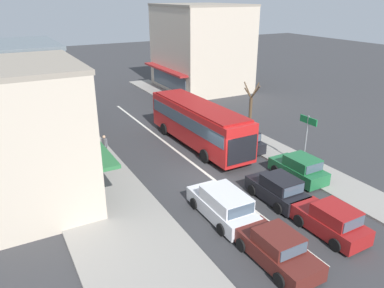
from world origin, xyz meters
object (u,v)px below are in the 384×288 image
at_px(traffic_light_downstreet, 67,77).
at_px(directional_road_sign, 307,130).
at_px(parked_hatchback_kerb_rear, 175,103).
at_px(pedestrian_with_handbag_near, 96,139).
at_px(parked_hatchback_kerb_front, 299,169).
at_px(parked_hatchback_kerb_second, 242,141).
at_px(city_bus, 199,122).
at_px(pedestrian_browsing_midblock, 105,145).
at_px(street_tree_right, 250,112).
at_px(parked_wagon_kerb_third, 206,119).
at_px(wagon_adjacent_lane_trail, 223,205).
at_px(hatchback_queue_gap_filler, 278,190).
at_px(sedan_behind_bus_mid, 276,249).
at_px(hatchback_behind_bus_near, 331,221).

xyz_separation_m(traffic_light_downstreet, directional_road_sign, (10.25, -23.50, -0.18)).
distance_m(parked_hatchback_kerb_rear, pedestrian_with_handbag_near, 12.00).
distance_m(parked_hatchback_kerb_front, parked_hatchback_kerb_rear, 17.09).
bearing_deg(parked_hatchback_kerb_front, parked_hatchback_kerb_second, 92.64).
bearing_deg(directional_road_sign, parked_hatchback_kerb_second, 110.81).
bearing_deg(city_bus, pedestrian_browsing_midblock, 173.23).
bearing_deg(parked_hatchback_kerb_front, street_tree_right, 76.36).
bearing_deg(traffic_light_downstreet, parked_wagon_kerb_third, -56.76).
bearing_deg(parked_hatchback_kerb_second, traffic_light_downstreet, 114.20).
relative_size(wagon_adjacent_lane_trail, pedestrian_with_handbag_near, 2.77).
relative_size(parked_hatchback_kerb_rear, traffic_light_downstreet, 0.89).
height_order(parked_hatchback_kerb_front, street_tree_right, street_tree_right).
xyz_separation_m(hatchback_queue_gap_filler, sedan_behind_bus_mid, (-3.46, -3.91, -0.05)).
bearing_deg(parked_hatchback_kerb_front, pedestrian_browsing_midblock, 137.91).
distance_m(city_bus, parked_hatchback_kerb_rear, 9.63).
height_order(street_tree_right, pedestrian_browsing_midblock, street_tree_right).
distance_m(wagon_adjacent_lane_trail, traffic_light_downstreet, 26.18).
xyz_separation_m(wagon_adjacent_lane_trail, traffic_light_downstreet, (-2.29, 25.99, 2.11)).
bearing_deg(city_bus, directional_road_sign, -58.81).
relative_size(street_tree_right, pedestrian_with_handbag_near, 2.69).
bearing_deg(directional_road_sign, hatchback_queue_gap_filler, -150.10).
xyz_separation_m(wagon_adjacent_lane_trail, parked_hatchback_kerb_second, (6.26, 6.99, -0.04)).
bearing_deg(pedestrian_with_handbag_near, parked_hatchback_kerb_rear, 35.58).
xyz_separation_m(hatchback_queue_gap_filler, parked_hatchback_kerb_rear, (2.83, 18.53, 0.00)).
xyz_separation_m(traffic_light_downstreet, street_tree_right, (10.62, -17.07, -0.77)).
distance_m(parked_hatchback_kerb_second, traffic_light_downstreet, 20.94).
xyz_separation_m(sedan_behind_bus_mid, parked_hatchback_kerb_rear, (6.29, 22.44, 0.05)).
xyz_separation_m(sedan_behind_bus_mid, pedestrian_with_handbag_near, (-3.47, 15.47, 0.40)).
bearing_deg(parked_hatchback_kerb_second, sedan_behind_bus_mid, -119.32).
relative_size(wagon_adjacent_lane_trail, parked_hatchback_kerb_front, 1.21).
height_order(parked_hatchback_kerb_rear, traffic_light_downstreet, traffic_light_downstreet).
xyz_separation_m(parked_hatchback_kerb_second, parked_hatchback_kerb_rear, (0.15, 11.52, 0.00)).
bearing_deg(city_bus, parked_wagon_kerb_third, 50.99).
bearing_deg(wagon_adjacent_lane_trail, parked_hatchback_kerb_front, 12.31).
bearing_deg(pedestrian_with_handbag_near, parked_wagon_kerb_third, 6.10).
height_order(hatchback_queue_gap_filler, pedestrian_with_handbag_near, pedestrian_with_handbag_near).
height_order(hatchback_queue_gap_filler, directional_road_sign, directional_road_sign).
xyz_separation_m(city_bus, parked_hatchback_kerb_rear, (2.56, 9.21, -1.17)).
height_order(parked_hatchback_kerb_second, parked_hatchback_kerb_rear, same).
distance_m(hatchback_behind_bus_near, parked_wagon_kerb_third, 16.45).
distance_m(parked_hatchback_kerb_second, pedestrian_browsing_midblock, 9.90).
bearing_deg(pedestrian_browsing_midblock, hatchback_queue_gap_filler, -56.57).
bearing_deg(parked_wagon_kerb_third, parked_hatchback_kerb_second, -92.52).
bearing_deg(sedan_behind_bus_mid, directional_road_sign, 39.36).
bearing_deg(parked_hatchback_kerb_rear, pedestrian_with_handbag_near, -144.42).
bearing_deg(parked_hatchback_kerb_rear, city_bus, -105.57).
relative_size(sedan_behind_bus_mid, street_tree_right, 0.96).
bearing_deg(parked_hatchback_kerb_second, hatchback_queue_gap_filler, -110.90).
relative_size(hatchback_behind_bus_near, directional_road_sign, 1.04).
bearing_deg(directional_road_sign, pedestrian_browsing_midblock, 145.46).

